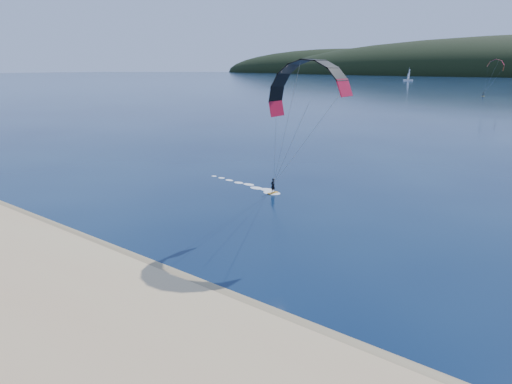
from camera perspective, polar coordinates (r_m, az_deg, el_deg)
ground at (r=25.95m, az=-18.71°, el=-14.74°), size 1800.00×1800.00×0.00m
wet_sand at (r=28.28m, az=-11.11°, el=-11.32°), size 220.00×2.50×0.10m
kitesurfer_near at (r=34.89m, az=6.45°, el=10.93°), size 22.24×9.71×14.03m
kitesurfer_far at (r=215.52m, az=28.90°, el=14.07°), size 8.54×8.33×14.89m
sailboat at (r=429.38m, az=19.34°, el=13.71°), size 8.11×5.35×11.80m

